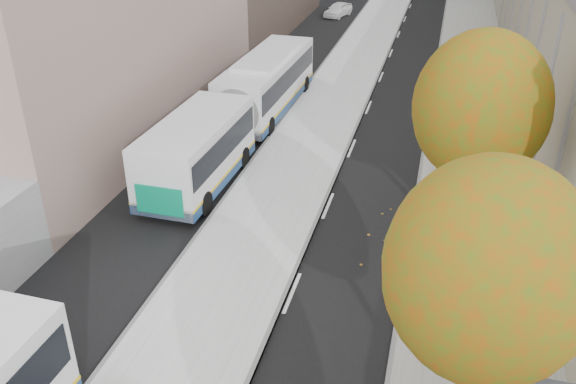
% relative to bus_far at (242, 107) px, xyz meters
% --- Properties ---
extents(bus_platform, '(4.25, 150.00, 0.15)m').
position_rel_bus_far_xyz_m(bus_platform, '(3.40, 5.07, -1.60)').
color(bus_platform, '#BABABA').
rests_on(bus_platform, ground).
extents(sidewalk, '(4.75, 150.00, 0.08)m').
position_rel_bus_far_xyz_m(sidewalk, '(11.40, 5.07, -1.63)').
color(sidewalk, gray).
rests_on(sidewalk, ground).
extents(tree_c, '(4.20, 4.20, 7.28)m').
position_rel_bus_far_xyz_m(tree_c, '(10.87, -16.93, 3.58)').
color(tree_c, '#2F2313').
rests_on(tree_c, sidewalk).
extents(tree_d, '(4.40, 4.40, 7.60)m').
position_rel_bus_far_xyz_m(tree_d, '(10.87, -7.93, 3.79)').
color(tree_d, '#2F2313').
rests_on(tree_d, sidewalk).
extents(bus_far, '(3.20, 18.45, 3.06)m').
position_rel_bus_far_xyz_m(bus_far, '(0.00, 0.00, 0.00)').
color(bus_far, silver).
rests_on(bus_far, ground).
extents(distant_car, '(2.45, 4.01, 1.28)m').
position_rel_bus_far_xyz_m(distant_car, '(-0.53, 29.63, -1.04)').
color(distant_car, white).
rests_on(distant_car, ground).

